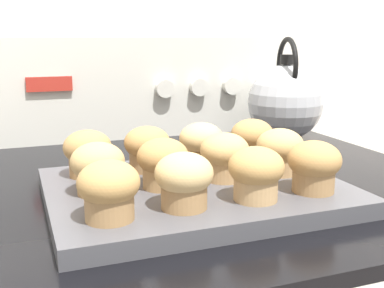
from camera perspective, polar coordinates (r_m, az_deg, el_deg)
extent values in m
cube|color=white|center=(1.08, -7.88, 15.58)|extent=(8.00, 0.05, 2.40)
cube|color=black|center=(0.75, -0.89, -4.41)|extent=(0.79, 0.70, 0.02)
cube|color=silver|center=(1.03, -6.96, 6.64)|extent=(0.77, 0.05, 0.21)
cube|color=#B72D23|center=(0.98, -16.56, 6.84)|extent=(0.09, 0.01, 0.03)
cylinder|color=silver|center=(1.02, -3.27, 6.59)|extent=(0.04, 0.02, 0.04)
cylinder|color=silver|center=(1.04, 0.82, 6.76)|extent=(0.04, 0.02, 0.04)
cylinder|color=silver|center=(1.07, 4.70, 6.89)|extent=(0.04, 0.02, 0.04)
cylinder|color=silver|center=(1.11, 8.35, 6.98)|extent=(0.04, 0.02, 0.04)
cube|color=#4C4C51|center=(0.64, 0.36, -5.61)|extent=(0.38, 0.30, 0.02)
cylinder|color=#A37A4C|center=(0.52, -9.76, -7.12)|extent=(0.05, 0.05, 0.03)
ellipsoid|color=tan|center=(0.51, -9.86, -4.52)|extent=(0.07, 0.07, 0.05)
cylinder|color=#A37A4C|center=(0.55, -0.95, -5.98)|extent=(0.05, 0.05, 0.03)
ellipsoid|color=tan|center=(0.54, -0.96, -3.49)|extent=(0.07, 0.07, 0.05)
cylinder|color=tan|center=(0.58, 7.55, -5.04)|extent=(0.05, 0.05, 0.03)
ellipsoid|color=tan|center=(0.57, 7.63, -2.68)|extent=(0.07, 0.07, 0.05)
cylinder|color=#A37A4C|center=(0.62, 14.19, -4.03)|extent=(0.05, 0.05, 0.03)
ellipsoid|color=#B2844C|center=(0.61, 14.31, -1.82)|extent=(0.07, 0.07, 0.05)
cylinder|color=olive|center=(0.61, -11.03, -4.30)|extent=(0.05, 0.05, 0.03)
ellipsoid|color=tan|center=(0.60, -11.13, -2.04)|extent=(0.07, 0.07, 0.05)
cylinder|color=tan|center=(0.62, -3.44, -3.70)|extent=(0.05, 0.05, 0.03)
ellipsoid|color=#B2844C|center=(0.61, -3.47, -1.49)|extent=(0.07, 0.07, 0.05)
cylinder|color=tan|center=(0.65, 3.86, -2.85)|extent=(0.05, 0.05, 0.03)
ellipsoid|color=tan|center=(0.65, 3.89, -0.75)|extent=(0.07, 0.07, 0.05)
cylinder|color=tan|center=(0.69, 10.33, -2.15)|extent=(0.05, 0.05, 0.03)
ellipsoid|color=tan|center=(0.68, 10.41, -0.16)|extent=(0.07, 0.07, 0.05)
cylinder|color=olive|center=(0.68, -12.20, -2.37)|extent=(0.05, 0.05, 0.03)
ellipsoid|color=#B2844C|center=(0.68, -12.29, -0.36)|extent=(0.07, 0.07, 0.05)
cylinder|color=#A37A4C|center=(0.70, -5.30, -1.80)|extent=(0.05, 0.05, 0.03)
ellipsoid|color=#B2844C|center=(0.69, -5.34, 0.17)|extent=(0.07, 0.07, 0.05)
cylinder|color=olive|center=(0.73, 1.11, -1.23)|extent=(0.05, 0.05, 0.03)
ellipsoid|color=tan|center=(0.72, 1.12, 0.68)|extent=(0.07, 0.07, 0.05)
cylinder|color=tan|center=(0.76, 7.10, -0.64)|extent=(0.05, 0.05, 0.03)
ellipsoid|color=#B2844C|center=(0.76, 7.15, 1.18)|extent=(0.07, 0.07, 0.05)
sphere|color=#ADAFB5|center=(1.02, 11.00, 4.84)|extent=(0.16, 0.16, 0.16)
cylinder|color=black|center=(1.01, 11.21, 9.79)|extent=(0.03, 0.03, 0.02)
cone|color=#ADAFB5|center=(1.08, 9.87, 6.39)|extent=(0.05, 0.08, 0.06)
torus|color=black|center=(1.01, 11.17, 9.00)|extent=(0.04, 0.12, 0.12)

